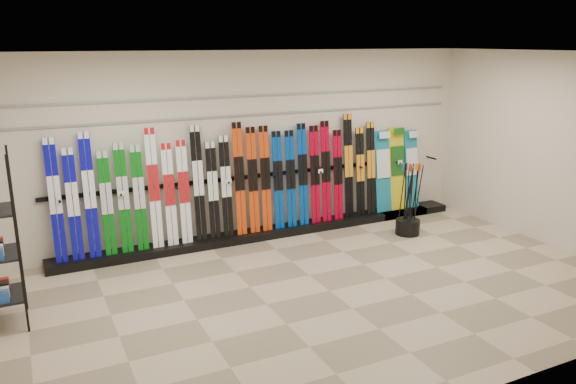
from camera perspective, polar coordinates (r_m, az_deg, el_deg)
name	(u,v)px	position (r m, az deg, el deg)	size (l,w,h in m)	color
floor	(330,291)	(7.42, 4.24, -9.97)	(8.00, 8.00, 0.00)	gray
back_wall	(254,146)	(9.11, -3.49, 4.73)	(8.00, 8.00, 0.00)	beige
right_wall	(558,151)	(9.55, 25.74, 3.73)	(5.00, 5.00, 0.00)	beige
ceiling	(335,53)	(6.72, 4.75, 13.88)	(8.00, 8.00, 0.00)	silver
ski_rack_base	(273,232)	(9.37, -1.56, -4.07)	(8.00, 0.40, 0.12)	black
skis	(233,184)	(8.89, -5.63, 0.81)	(5.38, 0.19, 1.82)	#0A0AA2
snowboards	(397,170)	(10.47, 10.97, 2.23)	(0.94, 0.23, 1.51)	#14728C
pole_bin	(408,227)	(9.62, 12.05, -3.48)	(0.40, 0.40, 0.25)	black
ski_poles	(410,199)	(9.51, 12.28, -0.66)	(0.32, 0.40, 1.18)	black
slatwall_rail_0	(254,115)	(9.01, -3.49, 7.84)	(7.60, 0.02, 0.03)	gray
slatwall_rail_1	(253,96)	(8.98, -3.53, 9.74)	(7.60, 0.02, 0.03)	gray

